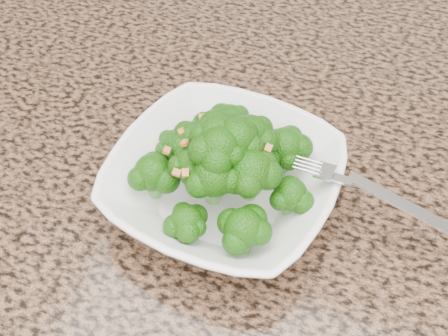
% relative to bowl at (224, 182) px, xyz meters
% --- Properties ---
extents(granite_counter, '(1.64, 1.04, 0.03)m').
position_rel_bowl_xyz_m(granite_counter, '(-0.03, -0.04, -0.04)').
color(granite_counter, brown).
rests_on(granite_counter, cabinet).
extents(bowl, '(0.25, 0.25, 0.06)m').
position_rel_bowl_xyz_m(bowl, '(0.00, 0.00, 0.00)').
color(bowl, white).
rests_on(bowl, granite_counter).
extents(broccoli_pile, '(0.20, 0.20, 0.07)m').
position_rel_bowl_xyz_m(broccoli_pile, '(0.00, 0.00, 0.06)').
color(broccoli_pile, '#1B5B0A').
rests_on(broccoli_pile, bowl).
extents(garlic_topping, '(0.12, 0.12, 0.01)m').
position_rel_bowl_xyz_m(garlic_topping, '(0.00, 0.00, 0.10)').
color(garlic_topping, '#C67830').
rests_on(garlic_topping, broccoli_pile).
extents(fork, '(0.17, 0.05, 0.01)m').
position_rel_bowl_xyz_m(fork, '(0.12, 0.02, 0.03)').
color(fork, silver).
rests_on(fork, bowl).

